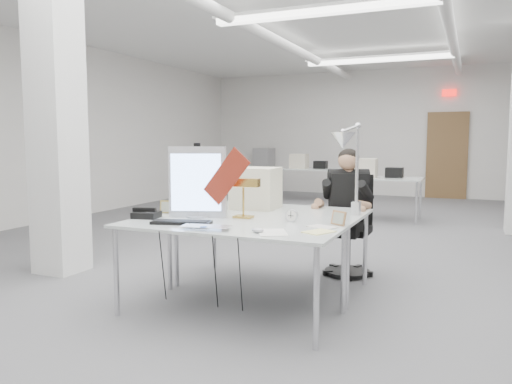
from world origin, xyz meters
TOP-DOWN VIEW (x-y plane):
  - room_shell at (0.04, 0.13)m, footprint 10.04×14.04m
  - desk_main at (0.00, -2.50)m, footprint 1.80×0.90m
  - desk_second at (0.00, -1.60)m, footprint 1.80×0.90m
  - bg_desk_a at (0.20, 3.00)m, footprint 1.60×0.80m
  - bg_desk_b at (-1.80, 5.20)m, footprint 1.60×0.80m
  - filing_cabinet at (-3.50, 6.65)m, footprint 0.45×0.55m
  - office_chair at (0.60, -0.92)m, footprint 0.63×0.63m
  - seated_person at (0.60, -0.97)m, footprint 0.62×0.68m
  - monitor at (-0.41, -2.31)m, footprint 0.49×0.22m
  - pennant at (-0.11, -2.34)m, footprint 0.46×0.05m
  - keyboard at (-0.36, -2.65)m, footprint 0.51×0.28m
  - laptop at (-0.05, -2.85)m, footprint 0.41×0.30m
  - mouse at (0.35, -2.77)m, footprint 0.11×0.09m
  - bankers_lamp at (-0.04, -2.17)m, footprint 0.32×0.15m
  - desk_phone at (-0.81, -2.51)m, footprint 0.25×0.23m
  - picture_frame_left at (-0.79, -2.19)m, footprint 0.16×0.09m
  - picture_frame_right at (0.82, -2.21)m, footprint 0.14×0.11m
  - desk_clock at (0.42, -2.19)m, footprint 0.11×0.04m
  - paper_stack_a at (0.45, -2.72)m, footprint 0.31×0.34m
  - paper_stack_b at (0.76, -2.57)m, footprint 0.24×0.27m
  - paper_stack_c at (0.72, -2.36)m, footprint 0.25×0.21m
  - beige_monitor at (-0.18, -1.57)m, footprint 0.45×0.43m
  - architect_lamp at (0.82, -1.85)m, footprint 0.47×0.71m

SIDE VIEW (x-z plane):
  - office_chair at x=0.60m, z-range 0.00..0.98m
  - filing_cabinet at x=-3.50m, z-range 0.00..1.20m
  - desk_main at x=0.00m, z-range 0.73..0.75m
  - desk_second at x=0.00m, z-range 0.73..0.75m
  - bg_desk_a at x=0.20m, z-range 0.73..0.75m
  - bg_desk_b at x=-1.80m, z-range 0.73..0.75m
  - paper_stack_a at x=0.45m, z-range 0.76..0.76m
  - paper_stack_c at x=0.72m, z-range 0.76..0.76m
  - paper_stack_b at x=0.76m, z-range 0.76..0.76m
  - keyboard at x=-0.36m, z-range 0.76..0.78m
  - laptop at x=-0.05m, z-range 0.76..0.78m
  - mouse at x=0.35m, z-range 0.76..0.79m
  - desk_phone at x=-0.81m, z-range 0.76..0.81m
  - desk_clock at x=0.42m, z-range 0.75..0.86m
  - picture_frame_right at x=0.82m, z-range 0.75..0.87m
  - picture_frame_left at x=-0.79m, z-range 0.75..0.87m
  - seated_person at x=0.60m, z-range 0.49..1.31m
  - bankers_lamp at x=-0.04m, z-range 0.76..1.10m
  - beige_monitor at x=-0.18m, z-range 0.75..1.16m
  - monitor at x=-0.41m, z-range 0.76..1.37m
  - pennant at x=-0.11m, z-range 0.88..1.37m
  - architect_lamp at x=0.82m, z-range 0.75..1.62m
  - room_shell at x=0.04m, z-range 0.07..3.31m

